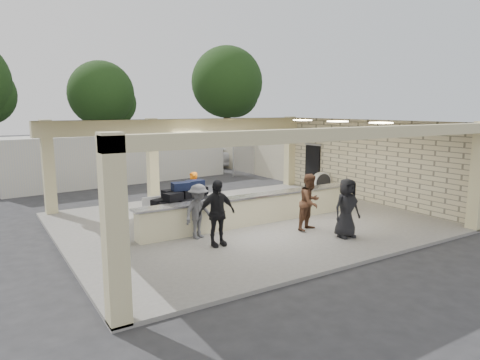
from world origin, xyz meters
TOP-DOWN VIEW (x-y plane):
  - ground at (0.00, 0.00)m, footprint 120.00×120.00m
  - pavilion at (0.21, 0.66)m, footprint 12.01×10.00m
  - baggage_counter at (0.00, -0.50)m, footprint 8.20×0.58m
  - luggage_cart at (-1.95, 0.60)m, footprint 2.61×1.76m
  - drum_fan at (5.50, 2.08)m, footprint 0.91×0.49m
  - baggage_handler at (-1.35, 1.24)m, footprint 0.41×0.64m
  - passenger_a at (1.15, -2.08)m, footprint 0.96×0.62m
  - passenger_b at (-2.14, -1.91)m, footprint 1.12×0.45m
  - passenger_c at (-2.27, -1.00)m, footprint 1.12×0.73m
  - passenger_d at (1.55, -3.26)m, footprint 0.91×0.45m
  - car_white_a at (6.33, 13.39)m, footprint 6.00×4.51m
  - car_white_b at (13.69, 13.13)m, footprint 4.90×3.56m
  - car_dark at (4.30, 15.64)m, footprint 4.63×3.25m
  - container_white at (-1.10, 10.72)m, footprint 12.10×3.47m
  - fence at (11.00, 9.00)m, footprint 12.06×0.06m
  - tree_mid at (2.32, 26.16)m, footprint 6.00×5.60m
  - tree_right at (14.32, 25.16)m, footprint 7.20×7.00m
  - adjacent_building at (9.50, 10.00)m, footprint 6.00×8.00m

SIDE VIEW (x-z plane):
  - ground at x=0.00m, z-range 0.00..0.00m
  - baggage_counter at x=0.00m, z-range 0.10..1.08m
  - drum_fan at x=5.50m, z-range 0.13..1.12m
  - car_white_b at x=13.69m, z-range 0.00..1.46m
  - car_dark at x=4.30m, z-range 0.00..1.46m
  - car_white_a at x=6.33m, z-range 0.00..1.55m
  - luggage_cart at x=-1.95m, z-range 0.15..1.60m
  - passenger_c at x=-2.27m, z-range 0.10..1.74m
  - baggage_handler at x=-1.35m, z-range 0.10..1.75m
  - passenger_d at x=1.55m, z-range 0.10..1.89m
  - passenger_a at x=1.15m, z-range 0.10..1.91m
  - passenger_b at x=-2.14m, z-range 0.10..1.99m
  - fence at x=11.00m, z-range 0.04..2.07m
  - container_white at x=-1.10m, z-range 0.00..2.59m
  - pavilion at x=0.21m, z-range -0.43..3.12m
  - adjacent_building at x=9.50m, z-range 0.00..3.20m
  - tree_mid at x=2.32m, z-range 0.96..8.96m
  - tree_right at x=14.32m, z-range 1.21..11.21m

